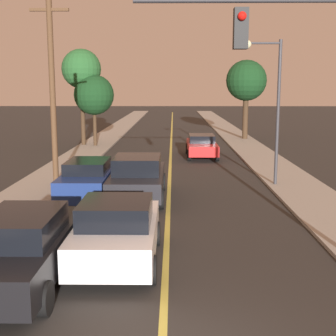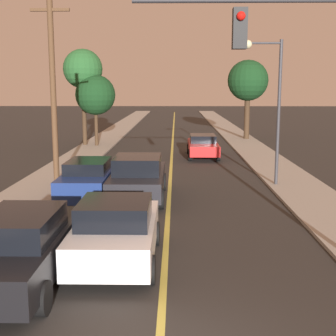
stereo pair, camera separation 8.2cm
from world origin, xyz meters
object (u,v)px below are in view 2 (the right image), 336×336
at_px(car_outer_lane_front, 24,246).
at_px(tree_right_near, 248,81).
at_px(car_near_lane_front, 116,231).
at_px(car_outer_lane_second, 89,178).
at_px(utility_pole_left, 53,89).
at_px(tree_left_far, 95,95).
at_px(car_near_lane_second, 138,177).
at_px(car_far_oncoming, 203,145).
at_px(streetlamp_right, 270,91).
at_px(tree_left_near, 83,70).
at_px(traffic_signal_mast, 312,80).

bearing_deg(car_outer_lane_front, tree_right_near, 72.25).
distance_m(car_near_lane_front, car_outer_lane_second, 6.87).
height_order(utility_pole_left, tree_left_far, utility_pole_left).
bearing_deg(car_near_lane_second, car_far_oncoming, 74.26).
relative_size(car_near_lane_front, car_outer_lane_front, 0.83).
xyz_separation_m(streetlamp_right, tree_left_far, (-9.64, 13.43, -0.39)).
bearing_deg(car_near_lane_second, car_near_lane_front, -90.00).
distance_m(tree_left_near, tree_right_near, 13.08).
distance_m(traffic_signal_mast, utility_pole_left, 11.97).
distance_m(car_outer_lane_front, tree_left_near, 24.75).
bearing_deg(utility_pole_left, car_outer_lane_second, -48.83).
distance_m(car_outer_lane_front, utility_pole_left, 10.57).
relative_size(streetlamp_right, utility_pole_left, 0.78).
height_order(car_near_lane_second, tree_left_near, tree_left_near).
height_order(car_near_lane_front, car_far_oncoming, car_near_lane_front).
height_order(car_near_lane_second, car_outer_lane_second, car_near_lane_second).
bearing_deg(car_far_oncoming, traffic_signal_mast, 94.76).
bearing_deg(car_near_lane_front, utility_pole_left, 112.92).
bearing_deg(tree_left_far, traffic_signal_mast, -68.52).
height_order(car_near_lane_front, tree_left_near, tree_left_near).
distance_m(streetlamp_right, tree_left_far, 16.53).
bearing_deg(tree_right_near, car_near_lane_second, -109.32).
distance_m(car_outer_lane_front, streetlamp_right, 12.93).
bearing_deg(car_outer_lane_second, car_far_oncoming, 65.65).
distance_m(car_near_lane_second, traffic_signal_mast, 8.79).
bearing_deg(car_near_lane_second, tree_right_near, 70.68).
relative_size(car_outer_lane_front, tree_right_near, 0.80).
height_order(car_far_oncoming, tree_right_near, tree_right_near).
distance_m(car_far_oncoming, streetlamp_right, 9.52).
xyz_separation_m(car_near_lane_second, tree_right_near, (7.18, 20.48, 3.86)).
relative_size(car_far_oncoming, utility_pole_left, 0.61).
xyz_separation_m(car_near_lane_front, utility_pole_left, (-3.66, 8.66, 3.38)).
xyz_separation_m(car_outer_lane_second, tree_left_near, (-3.32, 16.27, 4.67)).
relative_size(car_near_lane_front, tree_right_near, 0.66).
bearing_deg(tree_right_near, streetlamp_right, -95.68).
bearing_deg(car_outer_lane_front, car_near_lane_second, 76.50).
bearing_deg(tree_right_near, tree_left_far, -157.85).
bearing_deg(car_near_lane_front, tree_left_near, 102.77).
height_order(car_outer_lane_front, tree_right_near, tree_right_near).
bearing_deg(streetlamp_right, car_outer_lane_second, -161.84).
xyz_separation_m(car_far_oncoming, tree_left_far, (-7.36, 4.82, 2.98)).
xyz_separation_m(streetlamp_right, tree_left_near, (-10.57, 13.89, 1.38)).
relative_size(car_far_oncoming, tree_right_near, 0.76).
bearing_deg(tree_right_near, car_far_oncoming, -113.29).
relative_size(car_near_lane_second, tree_right_near, 0.77).
relative_size(traffic_signal_mast, tree_right_near, 1.00).
relative_size(car_outer_lane_second, streetlamp_right, 0.79).
height_order(car_near_lane_front, utility_pole_left, utility_pole_left).
distance_m(car_near_lane_second, tree_left_near, 17.71).
height_order(car_near_lane_second, utility_pole_left, utility_pole_left).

